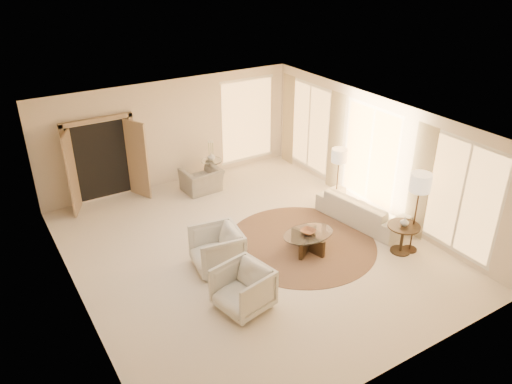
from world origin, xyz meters
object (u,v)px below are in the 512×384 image
accent_chair (201,176)px  end_vase (405,222)px  armchair_left (217,247)px  coffee_table (308,239)px  end_table (403,234)px  side_table (212,169)px  bowl (308,232)px  side_vase (211,157)px  sofa (362,209)px  armchair_right (243,287)px  floor_lamp_far (420,186)px  floor_lamp_near (339,158)px

accent_chair → end_vase: accent_chair is taller
armchair_left → coffee_table: 1.99m
end_table → side_table: (-1.84, 5.15, -0.05)m
bowl → side_vase: side_vase is taller
sofa → side_table: (-2.01, 3.74, 0.07)m
end_vase → bowl: bearing=146.9°
armchair_right → side_vase: 5.32m
sofa → floor_lamp_far: size_ratio=1.22×
coffee_table → floor_lamp_near: bearing=34.3°
armchair_left → floor_lamp_far: (3.80, -1.60, 1.05)m
accent_chair → side_vase: side_vase is taller
accent_chair → bowl: size_ratio=3.14×
floor_lamp_near → bowl: bearing=-145.7°
armchair_right → accent_chair: bearing=151.1°
armchair_right → floor_lamp_far: bearing=74.8°
end_table → end_vase: (-0.00, 0.00, 0.29)m
armchair_right → floor_lamp_far: floor_lamp_far is taller
floor_lamp_far → side_vase: size_ratio=8.14×
sofa → accent_chair: bearing=26.9°
sofa → end_table: end_table is taller
side_table → side_vase: size_ratio=2.95×
armchair_left → end_vase: (3.58, -1.54, 0.26)m
accent_chair → bowl: (0.66, -3.74, 0.04)m
armchair_right → end_vase: bearing=75.6°
armchair_right → floor_lamp_far: 4.12m
end_vase → accent_chair: bearing=115.6°
floor_lamp_far → bowl: (-1.87, 1.14, -1.06)m
coffee_table → floor_lamp_far: 2.52m
floor_lamp_near → side_table: bearing=124.4°
side_vase → armchair_left: bearing=-115.7°
bowl → armchair_left: bearing=166.6°
accent_chair → floor_lamp_near: floor_lamp_near is taller
armchair_left → end_vase: armchair_left is taller
coffee_table → bowl: (0.00, 0.00, 0.20)m
coffee_table → end_vase: 2.02m
accent_chair → bowl: accent_chair is taller
end_table → armchair_right: bearing=177.1°
armchair_right → accent_chair: size_ratio=0.94×
end_vase → armchair_right: bearing=177.1°
floor_lamp_near → end_vase: bearing=-93.0°
floor_lamp_far → side_vase: 5.65m
accent_chair → floor_lamp_near: bearing=130.8°
floor_lamp_near → side_vase: 3.51m
side_table → sofa: bearing=-61.7°
floor_lamp_near → side_vase: bearing=124.4°
armchair_left → floor_lamp_far: size_ratio=0.53×
bowl → side_vase: bearing=92.6°
side_table → end_vase: size_ratio=3.39×
side_table → side_vase: 0.36m
accent_chair → sofa: bearing=123.0°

